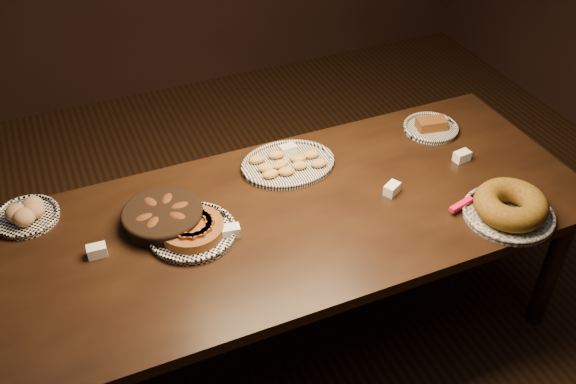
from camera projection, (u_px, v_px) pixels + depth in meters
name	position (u px, v px, depth m)	size (l,w,h in m)	color
ground	(297.00, 331.00, 3.04)	(5.00, 5.00, 0.00)	black
buffet_table	(299.00, 225.00, 2.61)	(2.40, 1.00, 0.75)	black
apple_tart_plate	(192.00, 230.00, 2.44)	(0.34, 0.34, 0.06)	white
madeleine_platter	(288.00, 164.00, 2.79)	(0.41, 0.34, 0.05)	black
bundt_cake_plate	(510.00, 207.00, 2.51)	(0.39, 0.36, 0.11)	black
croissant_basket	(163.00, 215.00, 2.48)	(0.36, 0.36, 0.08)	black
bread_roll_plate	(27.00, 214.00, 2.51)	(0.26, 0.26, 0.08)	white
loaf_plate	(431.00, 127.00, 3.01)	(0.26, 0.26, 0.06)	black
tent_cards	(301.00, 192.00, 2.63)	(1.66, 0.49, 0.04)	white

